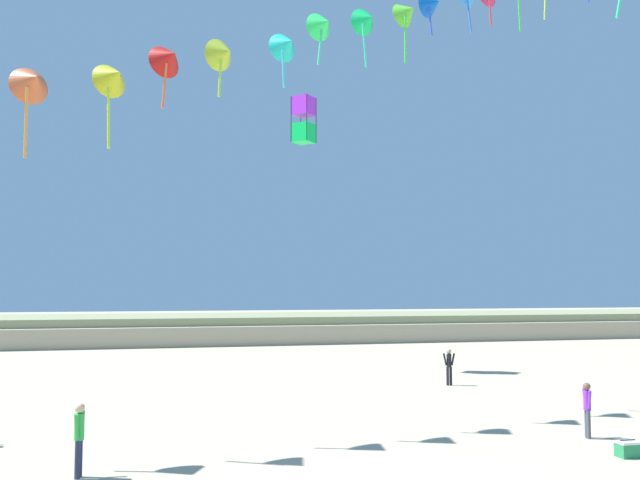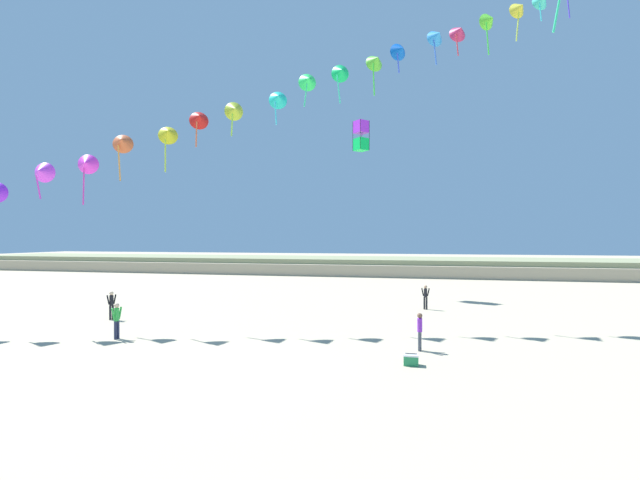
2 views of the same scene
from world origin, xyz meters
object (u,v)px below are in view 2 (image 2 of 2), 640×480
Objects in this scene: large_kite_low_lead at (361,136)px; person_far_left at (420,329)px; person_near_left at (425,295)px; beach_cooler at (411,360)px; person_mid_center at (111,303)px; person_near_right at (117,318)px.

person_far_left is at bearing -75.42° from large_kite_low_lead.
person_near_left is 11.19m from person_far_left.
large_kite_low_lead is at bearing 102.12° from beach_cooler.
large_kite_low_lead reaches higher than person_mid_center.
person_mid_center is 18.51m from beach_cooler.
large_kite_low_lead is at bearing 104.58° from person_far_left.
person_mid_center reaches higher than person_near_left.
person_mid_center is 0.66× the size of large_kite_low_lead.
beach_cooler is (-0.36, -2.24, -0.74)m from person_far_left.
person_near_left is at bearing 39.10° from person_near_right.
beach_cooler is (4.46, -20.76, -13.73)m from large_kite_low_lead.
person_near_right is 25.25m from large_kite_low_lead.
large_kite_low_lead is (-5.35, 7.34, 12.97)m from person_near_left.
large_kite_low_lead is at bearing 126.09° from person_near_left.
person_mid_center reaches higher than beach_cooler.
person_mid_center is 18.31m from person_far_left.
beach_cooler is at bearing -5.27° from person_near_right.
person_mid_center is at bearing -130.86° from large_kite_low_lead.
person_near_right is (-14.92, -12.12, 0.04)m from person_near_left.
person_far_left is (-0.53, -11.17, -0.02)m from person_near_left.
person_far_left is 23.13m from large_kite_low_lead.
person_mid_center is 1.05× the size of person_far_left.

